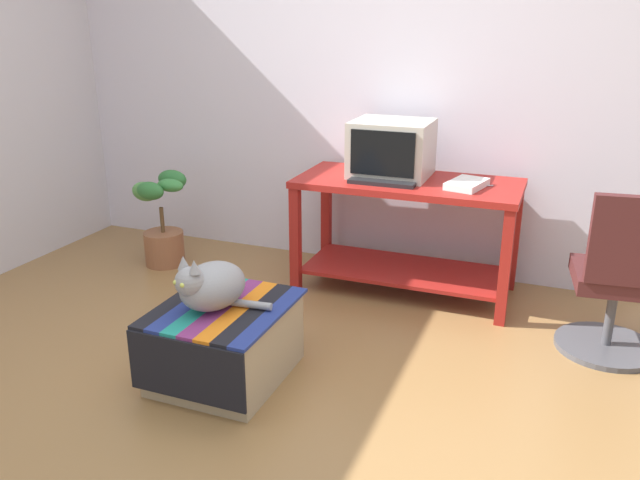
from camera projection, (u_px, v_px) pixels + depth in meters
The scene contains 11 objects.
ground_plane at pixel (251, 417), 2.86m from camera, with size 14.00×14.00×0.00m, color olive.
back_wall at pixel (389, 75), 4.22m from camera, with size 8.00×0.10×2.60m, color silver.
desk at pixel (407, 217), 4.00m from camera, with size 1.35×0.63×0.73m.
tv_monitor at pixel (392, 149), 3.98m from camera, with size 0.48×0.43×0.34m.
keyboard at pixel (383, 182), 3.84m from camera, with size 0.40×0.15×0.02m, color black.
book at pixel (467, 184), 3.75m from camera, with size 0.18×0.28×0.04m, color white.
ottoman_with_blanket at pixel (225, 342), 3.11m from camera, with size 0.58×0.69×0.38m.
cat at pixel (210, 285), 2.99m from camera, with size 0.44×0.40×0.29m.
potted_plant at pixel (163, 225), 4.51m from camera, with size 0.41×0.34×0.65m.
office_chair at pixel (618, 286), 3.26m from camera, with size 0.52×0.52×0.89m.
pen at pixel (482, 186), 3.78m from camera, with size 0.01×0.01×0.14m, color #B7B7BC.
Camera 1 is at (1.18, -2.15, 1.69)m, focal length 36.29 mm.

